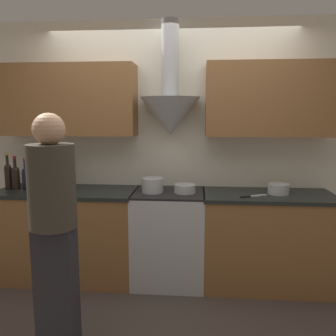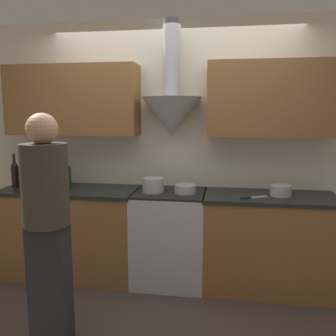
% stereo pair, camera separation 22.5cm
% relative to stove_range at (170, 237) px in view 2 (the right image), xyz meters
% --- Properties ---
extents(ground_plane, '(12.00, 12.00, 0.00)m').
position_rel_stove_range_xyz_m(ground_plane, '(0.00, -0.36, -0.46)').
color(ground_plane, '#423833').
extents(wall_back, '(8.40, 0.59, 2.60)m').
position_rel_stove_range_xyz_m(wall_back, '(-0.03, 0.26, 1.01)').
color(wall_back, silver).
rests_on(wall_back, ground_plane).
extents(counter_left, '(1.38, 0.62, 0.92)m').
position_rel_stove_range_xyz_m(counter_left, '(-1.02, -0.00, -0.00)').
color(counter_left, brown).
rests_on(counter_left, ground_plane).
extents(counter_right, '(1.23, 0.62, 0.92)m').
position_rel_stove_range_xyz_m(counter_right, '(0.95, -0.00, -0.00)').
color(counter_right, brown).
rests_on(counter_right, ground_plane).
extents(stove_range, '(0.69, 0.60, 0.92)m').
position_rel_stove_range_xyz_m(stove_range, '(0.00, 0.00, 0.00)').
color(stove_range, '#B7BABC').
rests_on(stove_range, ground_plane).
extents(wine_bottle_0, '(0.07, 0.07, 0.37)m').
position_rel_stove_range_xyz_m(wine_bottle_0, '(-1.62, -0.01, 0.60)').
color(wine_bottle_0, black).
rests_on(wine_bottle_0, counter_left).
extents(wine_bottle_1, '(0.08, 0.08, 0.34)m').
position_rel_stove_range_xyz_m(wine_bottle_1, '(-1.54, -0.01, 0.59)').
color(wine_bottle_1, black).
rests_on(wine_bottle_1, counter_left).
extents(wine_bottle_2, '(0.07, 0.07, 0.31)m').
position_rel_stove_range_xyz_m(wine_bottle_2, '(-1.43, -0.02, 0.58)').
color(wine_bottle_2, black).
rests_on(wine_bottle_2, counter_left).
extents(wine_bottle_3, '(0.08, 0.08, 0.35)m').
position_rel_stove_range_xyz_m(wine_bottle_3, '(-1.33, -0.01, 0.60)').
color(wine_bottle_3, black).
rests_on(wine_bottle_3, counter_left).
extents(wine_bottle_4, '(0.08, 0.08, 0.33)m').
position_rel_stove_range_xyz_m(wine_bottle_4, '(-1.22, -0.02, 0.58)').
color(wine_bottle_4, black).
rests_on(wine_bottle_4, counter_left).
extents(wine_bottle_5, '(0.07, 0.07, 0.35)m').
position_rel_stove_range_xyz_m(wine_bottle_5, '(-1.13, -0.01, 0.59)').
color(wine_bottle_5, black).
rests_on(wine_bottle_5, counter_left).
extents(wine_bottle_6, '(0.08, 0.08, 0.35)m').
position_rel_stove_range_xyz_m(wine_bottle_6, '(-1.03, -0.03, 0.60)').
color(wine_bottle_6, black).
rests_on(wine_bottle_6, counter_left).
extents(stock_pot, '(0.21, 0.21, 0.14)m').
position_rel_stove_range_xyz_m(stock_pot, '(-0.16, -0.03, 0.52)').
color(stock_pot, '#B7BABC').
rests_on(stock_pot, stove_range).
extents(mixing_bowl, '(0.21, 0.21, 0.08)m').
position_rel_stove_range_xyz_m(mixing_bowl, '(0.16, -0.03, 0.49)').
color(mixing_bowl, '#B7BABC').
rests_on(mixing_bowl, stove_range).
extents(orange_fruit, '(0.08, 0.08, 0.08)m').
position_rel_stove_range_xyz_m(orange_fruit, '(1.09, 0.21, 0.50)').
color(orange_fruit, orange).
rests_on(orange_fruit, counter_right).
extents(saucepan, '(0.20, 0.20, 0.10)m').
position_rel_stove_range_xyz_m(saucepan, '(1.04, -0.00, 0.50)').
color(saucepan, '#B7BABC').
rests_on(saucepan, counter_right).
extents(chefs_knife, '(0.26, 0.15, 0.01)m').
position_rel_stove_range_xyz_m(chefs_knife, '(0.79, -0.12, 0.46)').
color(chefs_knife, silver).
rests_on(chefs_knife, counter_right).
extents(person_foreground_left, '(0.32, 0.32, 1.67)m').
position_rel_stove_range_xyz_m(person_foreground_left, '(-0.69, -1.12, 0.47)').
color(person_foreground_left, '#28282D').
rests_on(person_foreground_left, ground_plane).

